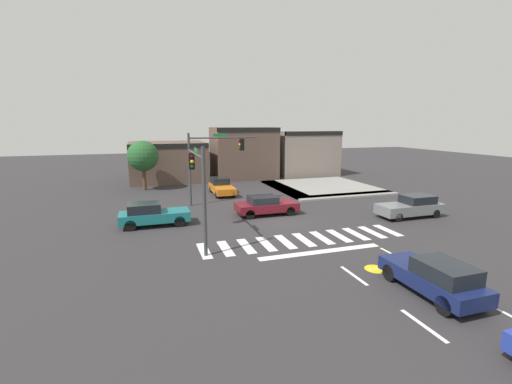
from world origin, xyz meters
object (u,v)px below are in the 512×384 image
car_maroon (266,205)px  car_orange (221,187)px  car_teal (152,214)px  car_navy (435,277)px  traffic_signal_southwest (198,177)px  roadside_tree (143,156)px  traffic_signal_northwest (214,155)px  car_gray (411,206)px

car_maroon → car_orange: 8.49m
car_teal → car_orange: bearing=53.6°
car_navy → traffic_signal_southwest: bearing=41.1°
car_navy → roadside_tree: size_ratio=0.85×
traffic_signal_northwest → car_orange: 5.27m
car_gray → roadside_tree: roadside_tree is taller
car_orange → roadside_tree: size_ratio=0.86×
car_navy → car_orange: bearing=9.3°
car_gray → car_navy: bearing=52.3°
car_teal → roadside_tree: size_ratio=0.90×
traffic_signal_northwest → roadside_tree: traffic_signal_northwest is taller
car_teal → roadside_tree: bearing=91.6°
car_navy → car_gray: 12.21m
traffic_signal_northwest → car_orange: bearing=70.1°
traffic_signal_southwest → roadside_tree: (-2.76, 17.23, -0.34)m
traffic_signal_northwest → car_teal: (-5.07, -4.92, -3.29)m
traffic_signal_southwest → car_gray: bearing=-86.6°
traffic_signal_northwest → car_teal: bearing=-135.9°
traffic_signal_northwest → traffic_signal_southwest: (-2.67, -9.16, -0.34)m
car_navy → car_teal: 16.42m
car_maroon → car_navy: bearing=-81.0°
traffic_signal_southwest → car_navy: 11.98m
car_gray → car_teal: bearing=-10.8°
traffic_signal_northwest → car_teal: traffic_signal_northwest is taller
car_teal → car_orange: car_teal is taller
roadside_tree → traffic_signal_southwest: bearing=-80.9°
traffic_signal_southwest → car_gray: size_ratio=1.17×
car_navy → car_orange: 22.04m
car_maroon → car_gray: bearing=-21.2°
car_teal → car_maroon: bearing=2.8°
car_maroon → car_teal: bearing=-177.2°
traffic_signal_southwest → car_gray: traffic_signal_southwest is taller
car_navy → car_teal: size_ratio=0.95×
car_maroon → car_teal: car_teal is taller
car_maroon → car_orange: size_ratio=1.06×
car_navy → roadside_tree: 28.10m
car_navy → roadside_tree: roadside_tree is taller
car_teal → traffic_signal_northwest: bearing=44.1°
traffic_signal_southwest → roadside_tree: traffic_signal_southwest is taller
car_navy → car_teal: (-10.04, 12.99, 0.01)m
car_teal → roadside_tree: 13.25m
car_orange → car_gray: bearing=42.4°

